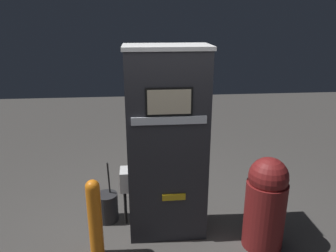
{
  "coord_description": "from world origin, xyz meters",
  "views": [
    {
      "loc": [
        -0.29,
        -3.03,
        2.39
      ],
      "look_at": [
        0.0,
        0.12,
        1.32
      ],
      "focal_mm": 35.0,
      "sensor_mm": 36.0,
      "label": 1
    }
  ],
  "objects": [
    {
      "name": "trash_bin",
      "position": [
        1.01,
        -0.14,
        0.52
      ],
      "size": [
        0.43,
        0.43,
        1.03
      ],
      "color": "maroon",
      "rests_on": "ground_plane"
    },
    {
      "name": "squeegee_bucket",
      "position": [
        -0.71,
        0.48,
        0.18
      ],
      "size": [
        0.26,
        0.26,
        0.79
      ],
      "color": "#262628",
      "rests_on": "ground_plane"
    },
    {
      "name": "ground_plane",
      "position": [
        0.0,
        0.0,
        0.0
      ],
      "size": [
        14.0,
        14.0,
        0.0
      ],
      "primitive_type": "plane",
      "color": "#423F3D"
    },
    {
      "name": "safety_bollard",
      "position": [
        -0.76,
        -0.15,
        0.47
      ],
      "size": [
        0.14,
        0.14,
        0.88
      ],
      "color": "orange",
      "rests_on": "ground_plane"
    },
    {
      "name": "gas_pump",
      "position": [
        -0.0,
        0.24,
        1.06
      ],
      "size": [
        0.95,
        0.51,
        2.12
      ],
      "color": "#28282D",
      "rests_on": "ground_plane"
    }
  ]
}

